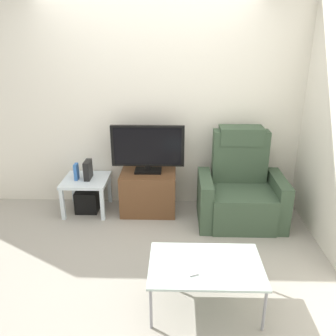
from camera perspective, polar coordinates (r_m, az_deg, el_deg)
ground_plane at (r=3.78m, az=-3.96°, el=-12.69°), size 6.40×6.40×0.00m
wall_back at (r=4.34m, az=-3.03°, el=10.46°), size 6.40×0.06×2.60m
tv_stand at (r=4.37m, az=-3.18°, el=-3.84°), size 0.67×0.49×0.52m
television at (r=4.18m, az=-3.31°, el=3.27°), size 0.87×0.20×0.58m
recliner_armchair at (r=4.22m, az=11.66°, el=-3.56°), size 0.98×0.78×1.08m
side_table at (r=4.44m, az=-13.13°, el=-2.50°), size 0.54×0.54×0.43m
subwoofer_box at (r=4.54m, az=-12.90°, el=-5.13°), size 0.27×0.27×0.27m
book_upright at (r=4.39m, az=-14.64°, el=-0.59°), size 0.04×0.11×0.20m
game_console at (r=4.38m, az=-12.85°, el=-0.30°), size 0.07×0.20×0.23m
coffee_table at (r=2.91m, az=6.12°, el=-15.64°), size 0.90×0.60×0.39m
cell_phone at (r=2.83m, az=3.60°, el=-16.12°), size 0.12×0.17×0.01m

